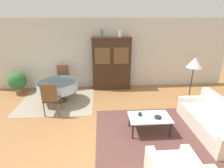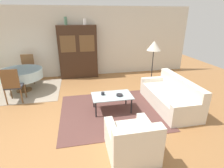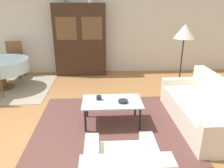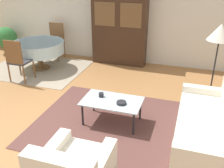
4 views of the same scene
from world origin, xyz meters
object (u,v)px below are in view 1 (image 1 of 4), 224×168
object	(u,v)px
bowl	(158,117)
display_cabinet	(112,64)
potted_plant	(17,81)
coffee_table	(149,118)
dining_table	(58,85)
dining_chair_near	(51,97)
dining_chair_far	(63,77)
cup	(140,114)
vase_short	(120,34)
vase_tall	(101,33)
couch	(213,121)
floor_lamp	(194,64)

from	to	relation	value
bowl	display_cabinet	bearing A→B (deg)	107.25
potted_plant	coffee_table	bearing A→B (deg)	-32.23
dining_table	dining_chair_near	xyz separation A→B (m)	(0.00, -0.88, -0.01)
dining_chair_far	bowl	distance (m)	3.98
potted_plant	dining_chair_near	bearing A→B (deg)	-45.69
dining_chair_near	cup	xyz separation A→B (m)	(2.39, -0.91, -0.10)
bowl	vase_short	bearing A→B (deg)	101.51
dining_table	cup	bearing A→B (deg)	-36.93
display_cabinet	potted_plant	xyz separation A→B (m)	(-3.55, -0.24, -0.54)
dining_table	bowl	distance (m)	3.41
coffee_table	cup	bearing A→B (deg)	161.70
coffee_table	vase_tall	size ratio (longest dim) A/B	3.58
cup	dining_chair_far	bearing A→B (deg)	131.73
dining_table	cup	size ratio (longest dim) A/B	14.82
couch	cup	xyz separation A→B (m)	(-1.84, 0.15, 0.19)
couch	vase_tall	distance (m)	4.49
floor_lamp	potted_plant	world-z (taller)	floor_lamp
display_cabinet	potted_plant	world-z (taller)	display_cabinet
dining_table	floor_lamp	world-z (taller)	floor_lamp
coffee_table	dining_table	size ratio (longest dim) A/B	0.78
couch	dining_chair_far	world-z (taller)	dining_chair_far
cup	floor_lamp	bearing A→B (deg)	32.97
bowl	cup	bearing A→B (deg)	161.56
display_cabinet	vase_tall	distance (m)	1.21
coffee_table	potted_plant	world-z (taller)	potted_plant
dining_table	dining_chair_far	world-z (taller)	dining_chair_far
couch	dining_chair_far	bearing A→B (deg)	56.18
cup	vase_short	distance (m)	3.32
vase_tall	coffee_table	bearing A→B (deg)	-69.28
potted_plant	cup	bearing A→B (deg)	-32.91
coffee_table	floor_lamp	xyz separation A→B (m)	(1.64, 1.28, 1.00)
couch	display_cabinet	world-z (taller)	display_cabinet
couch	bowl	world-z (taller)	couch
coffee_table	dining_table	xyz separation A→B (m)	(-2.62, 1.87, 0.19)
vase_tall	potted_plant	world-z (taller)	vase_tall
dining_table	bowl	world-z (taller)	dining_table
dining_table	vase_short	distance (m)	2.89
dining_chair_far	cup	size ratio (longest dim) A/B	11.43
dining_chair_near	vase_short	xyz separation A→B (m)	(2.19, 1.96, 1.56)
couch	dining_chair_near	size ratio (longest dim) A/B	1.95
dining_table	vase_tall	distance (m)	2.43
display_cabinet	vase_short	xyz separation A→B (m)	(0.32, 0.00, 1.12)
display_cabinet	vase_short	size ratio (longest dim) A/B	9.34
coffee_table	dining_chair_near	xyz separation A→B (m)	(-2.62, 0.99, 0.18)
dining_chair_near	display_cabinet	bearing A→B (deg)	46.34
display_cabinet	floor_lamp	world-z (taller)	display_cabinet
display_cabinet	vase_short	distance (m)	1.16
bowl	floor_lamp	bearing A→B (deg)	42.78
dining_chair_near	floor_lamp	world-z (taller)	floor_lamp
dining_chair_far	potted_plant	distance (m)	1.69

